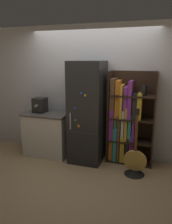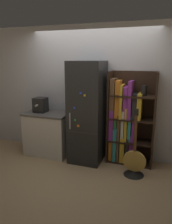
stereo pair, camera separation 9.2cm
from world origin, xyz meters
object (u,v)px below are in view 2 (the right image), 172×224
at_px(espresso_machine, 41,105).
at_px(guitar, 134,166).
at_px(bookshelf, 126,121).
at_px(refrigerator, 87,112).

xyz_separation_m(espresso_machine, guitar, (1.98, -0.33, -0.86)).
bearing_deg(guitar, bookshelf, 117.09).
relative_size(refrigerator, espresso_machine, 6.47).
xyz_separation_m(bookshelf, espresso_machine, (-1.74, -0.15, 0.22)).
bearing_deg(refrigerator, guitar, -18.16).
relative_size(refrigerator, bookshelf, 1.10).
height_order(refrigerator, bookshelf, refrigerator).
distance_m(bookshelf, espresso_machine, 1.76).
bearing_deg(guitar, espresso_machine, 170.58).
bearing_deg(refrigerator, espresso_machine, 179.19).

